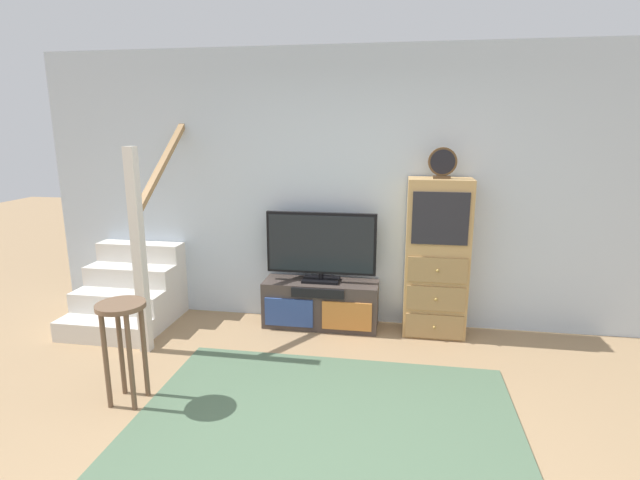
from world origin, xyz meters
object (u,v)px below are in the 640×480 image
Objects in this scene: bar_stool_near at (123,330)px; television at (321,245)px; desk_clock at (442,163)px; media_console at (321,304)px; side_cabinet at (437,259)px.

television is at bearing 54.46° from bar_stool_near.
desk_clock is at bearing 35.05° from bar_stool_near.
bar_stool_near reaches higher than media_console.
side_cabinet is at bearing 101.87° from desk_clock.
media_console is at bearing -90.00° from television.
media_console is 4.06× the size of desk_clock.
television is at bearing 178.51° from desk_clock.
television is (0.00, 0.02, 0.60)m from media_console.
television reaches higher than bar_stool_near.
desk_clock reaches higher than bar_stool_near.
desk_clock is at bearing -0.25° from media_console.
desk_clock is at bearing -78.13° from side_cabinet.
media_console is 1.79m from desk_clock.
television reaches higher than media_console.
television is 2.00m from bar_stool_near.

